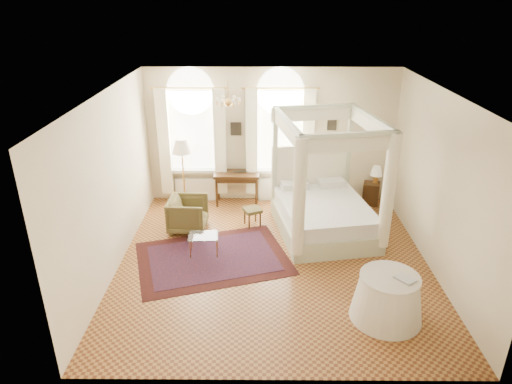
% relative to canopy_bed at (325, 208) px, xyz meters
% --- Properties ---
extents(ground, '(6.00, 6.00, 0.00)m').
position_rel_canopy_bed_xyz_m(ground, '(-1.12, -1.19, -0.59)').
color(ground, '#9D682D').
rests_on(ground, ground).
extents(room_walls, '(6.00, 6.00, 6.00)m').
position_rel_canopy_bed_xyz_m(room_walls, '(-1.12, -1.19, 1.39)').
color(room_walls, beige).
rests_on(room_walls, ground).
extents(window_left, '(1.62, 0.27, 3.29)m').
position_rel_canopy_bed_xyz_m(window_left, '(-3.02, 1.68, 0.90)').
color(window_left, white).
rests_on(window_left, room_walls).
extents(window_right, '(1.62, 0.27, 3.29)m').
position_rel_canopy_bed_xyz_m(window_right, '(-0.92, 1.68, 0.90)').
color(window_right, white).
rests_on(window_right, room_walls).
extents(chandelier, '(0.51, 0.45, 0.50)m').
position_rel_canopy_bed_xyz_m(chandelier, '(-2.02, 0.01, 2.32)').
color(chandelier, gold).
rests_on(chandelier, room_walls).
extents(wall_pictures, '(2.54, 0.03, 0.39)m').
position_rel_canopy_bed_xyz_m(wall_pictures, '(-1.04, 1.78, 1.30)').
color(wall_pictures, black).
rests_on(wall_pictures, room_walls).
extents(canopy_bed, '(2.33, 2.69, 2.59)m').
position_rel_canopy_bed_xyz_m(canopy_bed, '(0.00, 0.00, 0.00)').
color(canopy_bed, beige).
rests_on(canopy_bed, ground).
extents(nightstand, '(0.47, 0.45, 0.56)m').
position_rel_canopy_bed_xyz_m(nightstand, '(1.37, 1.51, -0.31)').
color(nightstand, '#39220F').
rests_on(nightstand, ground).
extents(nightstand_lamp, '(0.29, 0.29, 0.43)m').
position_rel_canopy_bed_xyz_m(nightstand_lamp, '(1.46, 1.55, 0.25)').
color(nightstand_lamp, gold).
rests_on(nightstand_lamp, nightstand).
extents(writing_desk, '(1.10, 0.58, 0.82)m').
position_rel_canopy_bed_xyz_m(writing_desk, '(-1.96, 1.51, 0.11)').
color(writing_desk, '#39220F').
rests_on(writing_desk, ground).
extents(laptop, '(0.40, 0.30, 0.03)m').
position_rel_canopy_bed_xyz_m(laptop, '(-1.86, 1.60, 0.24)').
color(laptop, black).
rests_on(laptop, writing_desk).
extents(stool, '(0.47, 0.47, 0.41)m').
position_rel_canopy_bed_xyz_m(stool, '(-1.56, 0.34, -0.25)').
color(stool, '#4D4621').
rests_on(stool, ground).
extents(armchair, '(0.86, 0.84, 0.75)m').
position_rel_canopy_bed_xyz_m(armchair, '(-2.98, 0.13, -0.21)').
color(armchair, '#4D4321').
rests_on(armchair, ground).
extents(coffee_table, '(0.63, 0.46, 0.41)m').
position_rel_canopy_bed_xyz_m(coffee_table, '(-2.52, -0.90, -0.22)').
color(coffee_table, white).
rests_on(coffee_table, ground).
extents(floor_lamp, '(0.45, 0.45, 1.75)m').
position_rel_canopy_bed_xyz_m(floor_lamp, '(-3.22, 1.24, 0.91)').
color(floor_lamp, gold).
rests_on(floor_lamp, ground).
extents(oriental_rug, '(3.38, 2.84, 0.01)m').
position_rel_canopy_bed_xyz_m(oriental_rug, '(-2.33, -1.09, -0.58)').
color(oriental_rug, '#38110D').
rests_on(oriental_rug, ground).
extents(side_table, '(1.16, 1.16, 0.79)m').
position_rel_canopy_bed_xyz_m(side_table, '(0.65, -2.85, -0.20)').
color(side_table, white).
rests_on(side_table, ground).
extents(book, '(0.35, 0.37, 0.03)m').
position_rel_canopy_bed_xyz_m(book, '(0.76, -3.01, 0.21)').
color(book, black).
rests_on(book, side_table).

